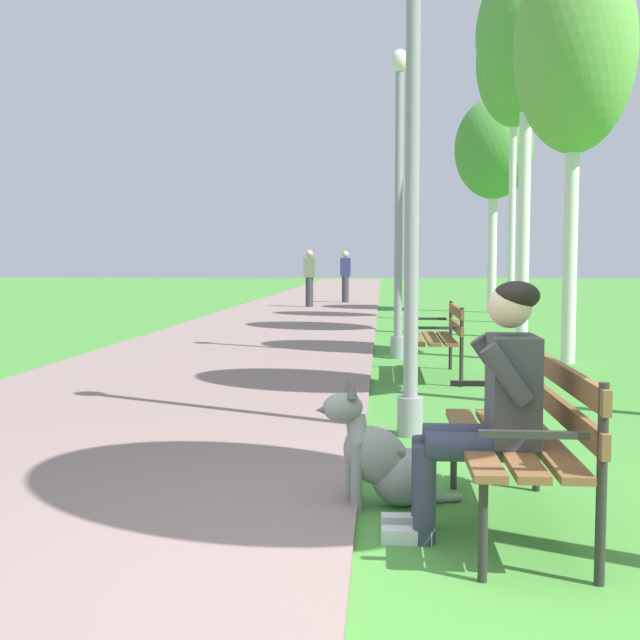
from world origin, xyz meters
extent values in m
plane|color=#478E38|center=(0.00, 0.00, 0.00)|extent=(120.00, 120.00, 0.00)
cube|color=gray|center=(-2.28, 24.00, 0.02)|extent=(4.06, 60.00, 0.04)
cube|color=brown|center=(0.33, 0.79, 0.45)|extent=(0.14, 1.50, 0.04)
cube|color=brown|center=(0.50, 0.79, 0.45)|extent=(0.14, 1.50, 0.04)
cube|color=brown|center=(0.68, 0.79, 0.45)|extent=(0.14, 1.50, 0.04)
cube|color=brown|center=(0.78, 0.79, 0.59)|extent=(0.04, 1.50, 0.11)
cube|color=brown|center=(0.78, 0.79, 0.77)|extent=(0.04, 1.50, 0.11)
cylinder|color=#2D2B28|center=(0.30, 1.48, 0.23)|extent=(0.04, 0.04, 0.45)
cylinder|color=#2D2B28|center=(0.78, 1.48, 0.43)|extent=(0.04, 0.04, 0.85)
cube|color=#2D2B28|center=(0.50, 1.48, 0.63)|extent=(0.45, 0.04, 0.03)
cylinder|color=#2D2B28|center=(0.30, 0.10, 0.23)|extent=(0.04, 0.04, 0.45)
cylinder|color=#2D2B28|center=(0.78, 0.10, 0.43)|extent=(0.04, 0.04, 0.85)
cube|color=#2D2B28|center=(0.50, 0.10, 0.63)|extent=(0.45, 0.04, 0.03)
cube|color=brown|center=(0.27, 6.07, 0.45)|extent=(0.14, 1.50, 0.04)
cube|color=brown|center=(0.44, 6.07, 0.45)|extent=(0.14, 1.50, 0.04)
cube|color=brown|center=(0.62, 6.07, 0.45)|extent=(0.14, 1.50, 0.04)
cube|color=brown|center=(0.72, 6.07, 0.59)|extent=(0.04, 1.50, 0.11)
cube|color=brown|center=(0.72, 6.07, 0.77)|extent=(0.04, 1.50, 0.11)
cylinder|color=#2D2B28|center=(0.24, 6.76, 0.23)|extent=(0.04, 0.04, 0.45)
cylinder|color=#2D2B28|center=(0.72, 6.76, 0.43)|extent=(0.04, 0.04, 0.85)
cube|color=#2D2B28|center=(0.44, 6.76, 0.63)|extent=(0.45, 0.04, 0.03)
cylinder|color=#2D2B28|center=(0.24, 5.38, 0.23)|extent=(0.04, 0.04, 0.45)
cylinder|color=#2D2B28|center=(0.72, 5.38, 0.43)|extent=(0.04, 0.04, 0.85)
cube|color=#2D2B28|center=(0.44, 5.38, 0.63)|extent=(0.45, 0.04, 0.03)
cylinder|color=#33384C|center=(0.29, 0.74, 0.47)|extent=(0.42, 0.14, 0.14)
cylinder|color=#33384C|center=(0.08, 0.74, 0.24)|extent=(0.11, 0.11, 0.47)
cube|color=silver|center=(0.00, 0.74, 0.04)|extent=(0.24, 0.09, 0.07)
cylinder|color=#33384C|center=(0.29, 0.54, 0.47)|extent=(0.42, 0.14, 0.14)
cylinder|color=#33384C|center=(0.08, 0.54, 0.24)|extent=(0.11, 0.11, 0.47)
cube|color=silver|center=(0.00, 0.54, 0.04)|extent=(0.24, 0.09, 0.07)
cube|color=#3F3F42|center=(0.50, 0.64, 0.73)|extent=(0.22, 0.36, 0.52)
cylinder|color=#3F3F42|center=(0.44, 0.84, 0.83)|extent=(0.25, 0.09, 0.30)
cylinder|color=#3F3F42|center=(0.44, 0.44, 0.83)|extent=(0.25, 0.09, 0.30)
sphere|color=beige|center=(0.48, 0.64, 1.13)|extent=(0.21, 0.21, 0.21)
ellipsoid|color=black|center=(0.51, 0.64, 1.18)|extent=(0.22, 0.23, 0.14)
ellipsoid|color=gray|center=(0.00, 1.13, 0.16)|extent=(0.43, 0.37, 0.32)
ellipsoid|color=gray|center=(-0.15, 1.09, 0.29)|extent=(0.54, 0.35, 0.48)
ellipsoid|color=#595959|center=(-0.10, 1.10, 0.32)|extent=(0.39, 0.28, 0.27)
cylinder|color=gray|center=(-0.29, 1.10, 0.19)|extent=(0.06, 0.06, 0.38)
cylinder|color=gray|center=(-0.25, 0.99, 0.19)|extent=(0.06, 0.06, 0.38)
cylinder|color=gray|center=(-0.25, 1.05, 0.43)|extent=(0.15, 0.19, 0.19)
ellipsoid|color=gray|center=(-0.33, 1.03, 0.56)|extent=(0.25, 0.20, 0.16)
cone|color=#595959|center=(-0.42, 1.00, 0.55)|extent=(0.12, 0.12, 0.09)
cone|color=#595959|center=(-0.30, 1.08, 0.66)|extent=(0.06, 0.06, 0.09)
cone|color=#595959|center=(-0.28, 1.00, 0.66)|extent=(0.06, 0.06, 0.09)
cylinder|color=gray|center=(0.19, 1.19, 0.03)|extent=(0.28, 0.12, 0.04)
cylinder|color=gray|center=(0.10, 2.92, 0.15)|extent=(0.20, 0.20, 0.30)
cylinder|color=gray|center=(0.10, 2.92, 1.98)|extent=(0.11, 0.11, 3.96)
cylinder|color=gray|center=(0.09, 7.86, 0.15)|extent=(0.20, 0.20, 0.30)
cylinder|color=gray|center=(0.09, 7.86, 1.95)|extent=(0.11, 0.11, 3.91)
ellipsoid|color=silver|center=(0.09, 7.86, 4.03)|extent=(0.24, 0.24, 0.32)
cylinder|color=silver|center=(2.32, 7.52, 1.63)|extent=(0.18, 0.18, 3.26)
ellipsoid|color=#66A847|center=(2.32, 7.52, 4.07)|extent=(1.55, 1.54, 2.68)
cylinder|color=silver|center=(2.31, 10.99, 2.20)|extent=(0.21, 0.21, 4.40)
ellipsoid|color=#569E42|center=(2.31, 10.99, 5.18)|extent=(1.73, 1.90, 2.61)
cylinder|color=silver|center=(2.66, 14.51, 2.37)|extent=(0.15, 0.15, 4.75)
ellipsoid|color=#569E42|center=(2.66, 14.51, 5.56)|extent=(1.63, 1.49, 2.72)
cylinder|color=silver|center=(2.72, 18.04, 1.73)|extent=(0.23, 0.23, 3.46)
ellipsoid|color=#4C933D|center=(2.72, 18.04, 4.23)|extent=(2.01, 2.10, 2.57)
cylinder|color=#383842|center=(-2.19, 19.53, 0.44)|extent=(0.22, 0.22, 0.88)
cube|color=#6B7F5B|center=(-2.19, 19.53, 1.16)|extent=(0.32, 0.20, 0.56)
sphere|color=tan|center=(-2.19, 19.53, 1.55)|extent=(0.20, 0.20, 0.20)
cylinder|color=#383842|center=(-1.28, 22.05, 0.44)|extent=(0.22, 0.22, 0.88)
cube|color=navy|center=(-1.28, 22.05, 1.16)|extent=(0.32, 0.20, 0.56)
sphere|color=beige|center=(-1.28, 22.05, 1.55)|extent=(0.20, 0.20, 0.20)
camera|label=1|loc=(-0.12, -3.23, 1.35)|focal=45.17mm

